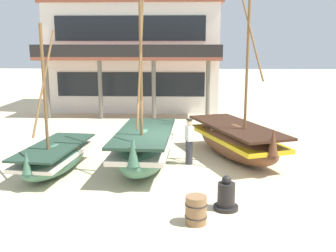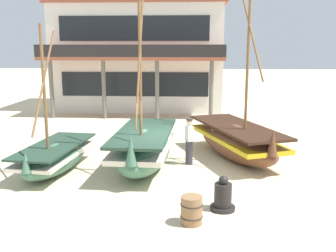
% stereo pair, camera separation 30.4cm
% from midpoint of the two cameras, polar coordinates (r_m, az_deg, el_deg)
% --- Properties ---
extents(ground_plane, '(120.00, 120.00, 0.00)m').
position_cam_midpoint_polar(ground_plane, '(13.59, -0.81, -6.64)').
color(ground_plane, beige).
extents(fishing_boat_near_left, '(1.93, 4.11, 4.92)m').
position_cam_midpoint_polar(fishing_boat_near_left, '(13.99, -16.66, -4.34)').
color(fishing_boat_near_left, '#427056').
rests_on(fishing_boat_near_left, ground).
extents(fishing_boat_centre_large, '(3.49, 5.49, 6.90)m').
position_cam_midpoint_polar(fishing_boat_centre_large, '(15.23, 9.23, -1.99)').
color(fishing_boat_centre_large, brown).
rests_on(fishing_boat_centre_large, ground).
extents(fishing_boat_far_right, '(2.01, 4.98, 6.45)m').
position_cam_midpoint_polar(fishing_boat_far_right, '(13.78, -4.06, -3.16)').
color(fishing_boat_far_right, '#427056').
rests_on(fishing_boat_far_right, ground).
extents(fisherman_by_hull, '(0.33, 0.41, 1.68)m').
position_cam_midpoint_polar(fisherman_by_hull, '(14.24, 2.49, -2.31)').
color(fisherman_by_hull, '#33333D').
rests_on(fisherman_by_hull, ground).
extents(capstan_winch, '(0.66, 0.66, 0.93)m').
position_cam_midpoint_polar(capstan_winch, '(10.61, 7.60, -10.04)').
color(capstan_winch, black).
rests_on(capstan_winch, ground).
extents(wooden_barrel, '(0.56, 0.56, 0.70)m').
position_cam_midpoint_polar(wooden_barrel, '(9.75, 3.17, -12.04)').
color(wooden_barrel, olive).
rests_on(wooden_barrel, ground).
extents(harbor_building_main, '(11.41, 8.23, 7.10)m').
position_cam_midpoint_polar(harbor_building_main, '(27.68, -4.98, 10.12)').
color(harbor_building_main, white).
rests_on(harbor_building_main, ground).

